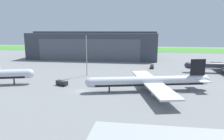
# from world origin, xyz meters

# --- Properties ---
(ground_plane) EXTENTS (440.00, 440.00, 0.00)m
(ground_plane) POSITION_xyz_m (0.00, 0.00, 0.00)
(ground_plane) COLOR slate
(grass_field_strip) EXTENTS (440.00, 56.00, 0.08)m
(grass_field_strip) POSITION_xyz_m (0.00, 171.17, 0.04)
(grass_field_strip) COLOR #408B2E
(grass_field_strip) RESTS_ON ground_plane
(maintenance_hangar) EXTENTS (98.19, 35.21, 21.23)m
(maintenance_hangar) POSITION_xyz_m (-17.05, 92.13, 10.15)
(maintenance_hangar) COLOR #383D47
(maintenance_hangar) RESTS_ON ground_plane
(airliner_near_left) EXTENTS (45.65, 42.34, 11.74)m
(airliner_near_left) POSITION_xyz_m (25.03, 4.04, 3.61)
(airliner_near_left) COLOR silver
(airliner_near_left) RESTS_ON ground_plane
(pushback_tractor) EXTENTS (5.49, 3.89, 2.02)m
(pushback_tractor) POSITION_xyz_m (-10.26, 6.69, 1.14)
(pushback_tractor) COLOR #28282D
(pushback_tractor) RESTS_ON ground_plane
(fuel_bowser) EXTENTS (2.67, 5.00, 2.14)m
(fuel_bowser) POSITION_xyz_m (27.57, 51.69, 1.14)
(fuel_bowser) COLOR #28282D
(fuel_bowser) RESTS_ON ground_plane
(apron_light_mast) EXTENTS (2.40, 0.50, 20.81)m
(apron_light_mast) POSITION_xyz_m (-5.02, 26.41, 12.07)
(apron_light_mast) COLOR #99999E
(apron_light_mast) RESTS_ON ground_plane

